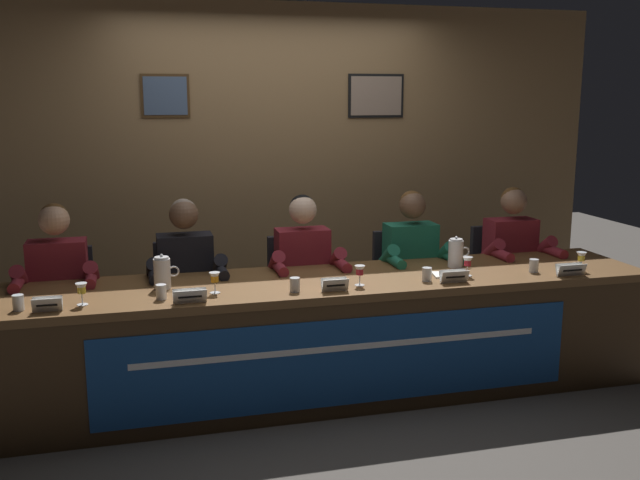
% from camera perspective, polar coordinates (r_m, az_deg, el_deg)
% --- Properties ---
extents(ground_plane, '(12.00, 12.00, 0.00)m').
position_cam_1_polar(ground_plane, '(4.71, 0.00, -12.07)').
color(ground_plane, '#4C4742').
extents(wall_back_panelled, '(5.48, 0.14, 2.60)m').
position_cam_1_polar(wall_back_panelled, '(5.78, -3.71, 5.68)').
color(wall_back_panelled, '#937047').
rests_on(wall_back_panelled, ground_plane).
extents(conference_table, '(4.28, 0.83, 0.75)m').
position_cam_1_polar(conference_table, '(4.41, 0.43, -6.40)').
color(conference_table, brown).
rests_on(conference_table, ground_plane).
extents(chair_far_left, '(0.44, 0.45, 0.90)m').
position_cam_1_polar(chair_far_left, '(5.01, -19.82, -5.99)').
color(chair_far_left, black).
rests_on(chair_far_left, ground_plane).
extents(panelist_far_left, '(0.51, 0.48, 1.23)m').
position_cam_1_polar(panelist_far_left, '(4.75, -20.24, -3.50)').
color(panelist_far_left, black).
rests_on(panelist_far_left, ground_plane).
extents(nameplate_far_left, '(0.15, 0.06, 0.08)m').
position_cam_1_polar(nameplate_far_left, '(4.06, -21.00, -4.83)').
color(nameplate_far_left, white).
rests_on(nameplate_far_left, conference_table).
extents(juice_glass_far_left, '(0.06, 0.06, 0.12)m').
position_cam_1_polar(juice_glass_far_left, '(4.11, -18.54, -3.80)').
color(juice_glass_far_left, white).
rests_on(juice_glass_far_left, conference_table).
extents(water_cup_far_left, '(0.06, 0.06, 0.08)m').
position_cam_1_polar(water_cup_far_left, '(4.14, -22.99, -4.70)').
color(water_cup_far_left, silver).
rests_on(water_cup_far_left, conference_table).
extents(chair_left, '(0.44, 0.45, 0.90)m').
position_cam_1_polar(chair_left, '(5.00, -10.67, -5.55)').
color(chair_left, black).
rests_on(chair_left, ground_plane).
extents(panelist_left, '(0.51, 0.48, 1.23)m').
position_cam_1_polar(panelist_left, '(4.73, -10.61, -3.03)').
color(panelist_left, black).
rests_on(panelist_left, ground_plane).
extents(nameplate_left, '(0.18, 0.06, 0.08)m').
position_cam_1_polar(nameplate_left, '(4.01, -10.38, -4.43)').
color(nameplate_left, white).
rests_on(nameplate_left, conference_table).
extents(juice_glass_left, '(0.06, 0.06, 0.12)m').
position_cam_1_polar(juice_glass_left, '(4.17, -8.43, -3.08)').
color(juice_glass_left, white).
rests_on(juice_glass_left, conference_table).
extents(water_cup_left, '(0.06, 0.06, 0.08)m').
position_cam_1_polar(water_cup_left, '(4.12, -12.59, -4.14)').
color(water_cup_left, silver).
rests_on(water_cup_left, conference_table).
extents(chair_center, '(0.44, 0.45, 0.90)m').
position_cam_1_polar(chair_center, '(5.11, -1.70, -4.98)').
color(chair_center, black).
rests_on(chair_center, ground_plane).
extents(panelist_center, '(0.51, 0.48, 1.23)m').
position_cam_1_polar(panelist_center, '(4.85, -1.19, -2.48)').
color(panelist_center, black).
rests_on(panelist_center, ground_plane).
extents(nameplate_center, '(0.16, 0.06, 0.08)m').
position_cam_1_polar(nameplate_center, '(4.18, 1.20, -3.60)').
color(nameplate_center, white).
rests_on(nameplate_center, conference_table).
extents(juice_glass_center, '(0.06, 0.06, 0.12)m').
position_cam_1_polar(juice_glass_center, '(4.30, 3.20, -2.55)').
color(juice_glass_center, white).
rests_on(juice_glass_center, conference_table).
extents(water_cup_center, '(0.06, 0.06, 0.08)m').
position_cam_1_polar(water_cup_center, '(4.17, -2.02, -3.66)').
color(water_cup_center, silver).
rests_on(water_cup_center, conference_table).
extents(chair_right, '(0.44, 0.45, 0.90)m').
position_cam_1_polar(chair_right, '(5.34, 6.67, -4.34)').
color(chair_right, black).
rests_on(chair_right, ground_plane).
extents(panelist_right, '(0.51, 0.48, 1.23)m').
position_cam_1_polar(panelist_right, '(5.09, 7.56, -1.92)').
color(panelist_right, black).
rests_on(panelist_right, ground_plane).
extents(nameplate_right, '(0.18, 0.06, 0.08)m').
position_cam_1_polar(nameplate_right, '(4.45, 10.68, -2.87)').
color(nameplate_right, white).
rests_on(nameplate_right, conference_table).
extents(juice_glass_right, '(0.06, 0.06, 0.12)m').
position_cam_1_polar(juice_glass_right, '(4.62, 11.73, -1.80)').
color(juice_glass_right, white).
rests_on(juice_glass_right, conference_table).
extents(water_cup_right, '(0.06, 0.06, 0.08)m').
position_cam_1_polar(water_cup_right, '(4.46, 8.55, -2.79)').
color(water_cup_right, silver).
rests_on(water_cup_right, conference_table).
extents(chair_far_right, '(0.44, 0.45, 0.90)m').
position_cam_1_polar(chair_far_right, '(5.67, 14.21, -3.68)').
color(chair_far_right, black).
rests_on(chair_far_right, ground_plane).
extents(panelist_far_right, '(0.51, 0.48, 1.23)m').
position_cam_1_polar(panelist_far_right, '(5.43, 15.36, -1.38)').
color(panelist_far_right, black).
rests_on(panelist_far_right, ground_plane).
extents(nameplate_far_right, '(0.19, 0.06, 0.08)m').
position_cam_1_polar(nameplate_far_right, '(4.81, 19.44, -2.25)').
color(nameplate_far_right, white).
rests_on(nameplate_far_right, conference_table).
extents(juice_glass_far_right, '(0.06, 0.06, 0.12)m').
position_cam_1_polar(juice_glass_far_right, '(4.97, 20.18, -1.34)').
color(juice_glass_far_right, white).
rests_on(juice_glass_far_right, conference_table).
extents(water_cup_far_right, '(0.06, 0.06, 0.08)m').
position_cam_1_polar(water_cup_far_right, '(4.84, 16.74, -2.03)').
color(water_cup_far_right, silver).
rests_on(water_cup_far_right, conference_table).
extents(water_pitcher_left_side, '(0.15, 0.10, 0.21)m').
position_cam_1_polar(water_pitcher_left_side, '(4.33, -12.50, -2.58)').
color(water_pitcher_left_side, silver).
rests_on(water_pitcher_left_side, conference_table).
extents(water_pitcher_right_side, '(0.15, 0.10, 0.21)m').
position_cam_1_polar(water_pitcher_right_side, '(4.85, 10.82, -1.03)').
color(water_pitcher_right_side, silver).
rests_on(water_pitcher_right_side, conference_table).
extents(document_stack_right, '(0.23, 0.19, 0.01)m').
position_cam_1_polar(document_stack_right, '(4.62, 10.33, -2.75)').
color(document_stack_right, white).
rests_on(document_stack_right, conference_table).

